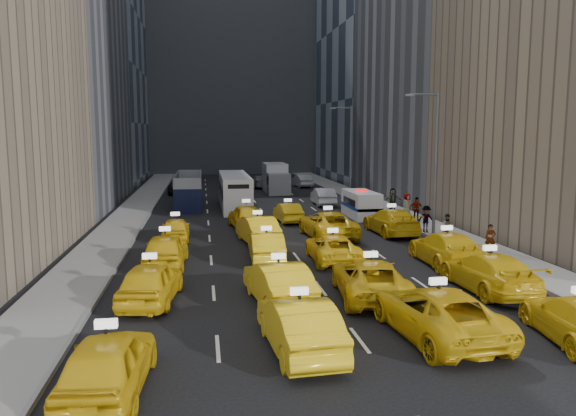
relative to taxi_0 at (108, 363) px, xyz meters
name	(u,v)px	position (x,y,z in m)	size (l,w,h in m)	color
ground	(331,302)	(7.31, 6.62, -0.81)	(160.00, 160.00, 0.00)	black
sidewalk_west	(132,214)	(-3.19, 31.62, -0.74)	(3.00, 90.00, 0.15)	gray
sidewalk_east	(385,208)	(17.81, 31.62, -0.74)	(3.00, 90.00, 0.15)	gray
curb_west	(150,213)	(-1.74, 31.62, -0.72)	(0.15, 90.00, 0.18)	slate
curb_east	(368,208)	(16.36, 31.62, -0.72)	(0.15, 90.00, 0.18)	slate
building_west_far	(70,13)	(-13.19, 60.62, 20.19)	(16.00, 22.00, 42.00)	#2D3847
building_backdrop	(230,47)	(7.31, 78.62, 19.19)	(30.00, 12.00, 40.00)	slate
streetlight_near	(434,159)	(16.50, 18.62, 4.11)	(2.15, 0.22, 9.00)	#595B60
streetlight_far	(349,149)	(16.50, 38.62, 4.11)	(2.15, 0.22, 9.00)	#595B60
taxi_0	(108,363)	(0.00, 0.00, 0.00)	(1.92, 4.77, 1.63)	yellow
taxi_1	(299,325)	(5.25, 2.03, 0.01)	(1.75, 5.01, 1.65)	yellow
taxi_2	(437,312)	(9.87, 2.56, 0.00)	(2.69, 5.84, 1.62)	yellow
taxi_4	(151,282)	(0.39, 7.64, 0.01)	(1.93, 4.81, 1.64)	yellow
taxi_5	(278,283)	(5.27, 6.78, 0.02)	(1.76, 5.04, 1.66)	yellow
taxi_6	(370,279)	(9.00, 7.04, -0.04)	(2.57, 5.57, 1.55)	yellow
taxi_7	(489,272)	(14.13, 7.16, 0.00)	(2.27, 5.57, 1.62)	yellow
taxi_8	(166,250)	(0.60, 13.53, 0.02)	(1.98, 4.91, 1.67)	yellow
taxi_9	(266,247)	(5.61, 13.86, -0.06)	(1.60, 4.60, 1.52)	yellow
taxi_10	(333,248)	(8.97, 13.47, -0.12)	(2.29, 4.97, 1.38)	yellow
taxi_11	(446,249)	(14.35, 11.79, 0.02)	(2.33, 5.72, 1.66)	yellow
taxi_12	(176,229)	(0.77, 20.40, -0.11)	(1.65, 4.10, 1.40)	yellow
taxi_13	(258,229)	(5.64, 18.78, 0.00)	(1.72, 4.93, 1.63)	yellow
taxi_14	(328,224)	(10.16, 19.85, 0.01)	(2.73, 5.92, 1.64)	yellow
taxi_15	(391,221)	(14.47, 20.35, 0.01)	(2.31, 5.68, 1.65)	yellow
taxi_16	(246,216)	(5.38, 23.96, 0.02)	(1.98, 4.92, 1.67)	yellow
taxi_17	(288,212)	(8.61, 26.22, -0.12)	(1.46, 4.19, 1.38)	yellow
nypd_van	(361,205)	(14.55, 27.61, 0.16)	(2.04, 5.04, 2.15)	silver
double_decker	(189,190)	(1.24, 36.09, 0.60)	(3.56, 10.05, 2.86)	black
city_bus	(234,191)	(5.18, 34.56, 0.62)	(3.51, 11.39, 2.90)	silver
box_truck	(276,178)	(10.34, 46.19, 0.72)	(2.34, 6.81, 3.11)	silver
misc_car_0	(323,196)	(13.18, 35.03, -0.04)	(1.64, 4.71, 1.55)	#B8BAC0
misc_car_1	(181,186)	(0.19, 46.60, -0.03)	(2.59, 5.61, 1.56)	black
misc_car_2	(259,181)	(9.06, 51.48, -0.08)	(2.04, 5.03, 1.46)	slate
misc_car_3	(229,183)	(5.48, 50.26, -0.12)	(1.63, 4.04, 1.38)	black
misc_car_4	(302,181)	(14.17, 51.64, -0.07)	(1.58, 4.54, 1.50)	#A4A7AC
pedestrian_0	(490,238)	(17.68, 13.59, 0.10)	(0.55, 0.36, 1.52)	gray
pedestrian_1	(448,227)	(17.00, 17.40, 0.10)	(0.74, 0.41, 1.52)	gray
pedestrian_2	(426,219)	(16.61, 19.80, 0.20)	(1.11, 0.46, 1.73)	gray
pedestrian_3	(416,209)	(17.79, 24.48, 0.19)	(1.00, 0.46, 1.71)	gray
pedestrian_4	(407,205)	(17.74, 26.25, 0.24)	(0.88, 0.48, 1.80)	gray
pedestrian_5	(393,200)	(17.54, 28.90, 0.30)	(1.78, 0.51, 1.92)	gray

